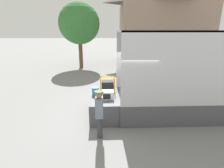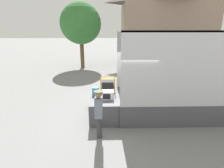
{
  "view_description": "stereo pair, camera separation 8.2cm",
  "coord_description": "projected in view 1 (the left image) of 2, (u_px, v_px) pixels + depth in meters",
  "views": [
    {
      "loc": [
        -0.5,
        -6.79,
        3.42
      ],
      "look_at": [
        -0.26,
        -0.2,
        1.4
      ],
      "focal_mm": 28.0,
      "sensor_mm": 36.0,
      "label": 1
    },
    {
      "loc": [
        -0.42,
        -6.79,
        3.42
      ],
      "look_at": [
        -0.26,
        -0.2,
        1.4
      ],
      "focal_mm": 28.0,
      "sensor_mm": 36.0,
      "label": 2
    }
  ],
  "objects": [
    {
      "name": "house_backdrop",
      "position": [
        162.0,
        23.0,
        18.28
      ],
      "size": [
        8.88,
        6.57,
        8.21
      ],
      "color": "gray",
      "rests_on": "ground"
    },
    {
      "name": "portable_generator",
      "position": [
        108.0,
        86.0,
        7.63
      ],
      "size": [
        0.63,
        0.47,
        0.65
      ],
      "color": "black",
      "rests_on": "tailgate_deck"
    },
    {
      "name": "worker_person",
      "position": [
        99.0,
        110.0,
        5.55
      ],
      "size": [
        0.29,
        0.44,
        1.63
      ],
      "color": "#38383D",
      "rests_on": "ground"
    },
    {
      "name": "microwave",
      "position": [
        108.0,
        95.0,
        6.85
      ],
      "size": [
        0.45,
        0.4,
        0.31
      ],
      "color": "white",
      "rests_on": "tailgate_deck"
    },
    {
      "name": "tailgate_deck",
      "position": [
        105.0,
        105.0,
        7.36
      ],
      "size": [
        1.12,
        2.25,
        0.85
      ],
      "primitive_type": "cube",
      "color": "#4C4C51",
      "rests_on": "ground"
    },
    {
      "name": "box_truck",
      "position": [
        214.0,
        92.0,
        7.37
      ],
      "size": [
        7.09,
        2.37,
        3.42
      ],
      "color": "navy",
      "rests_on": "ground"
    },
    {
      "name": "street_tree",
      "position": [
        79.0,
        24.0,
        15.77
      ],
      "size": [
        3.7,
        3.7,
        5.89
      ],
      "color": "brown",
      "rests_on": "ground"
    },
    {
      "name": "ground_plane",
      "position": [
        118.0,
        114.0,
        7.5
      ],
      "size": [
        160.0,
        160.0,
        0.0
      ],
      "primitive_type": "plane",
      "color": "gray"
    },
    {
      "name": "orange_bucket",
      "position": [
        95.0,
        91.0,
        7.22
      ],
      "size": [
        0.28,
        0.28,
        0.33
      ],
      "color": "#3370B2",
      "rests_on": "tailgate_deck"
    }
  ]
}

